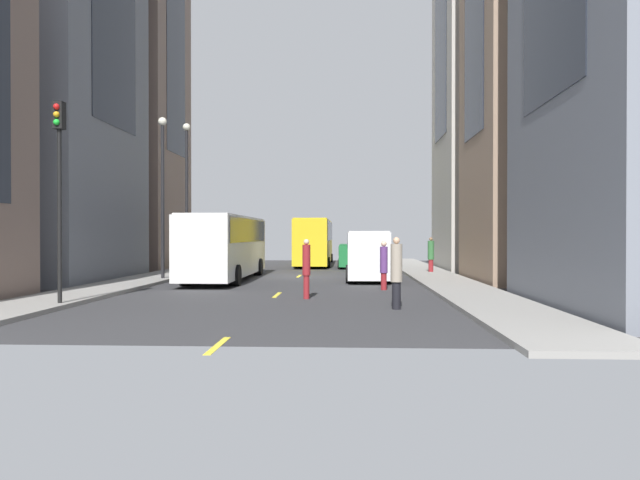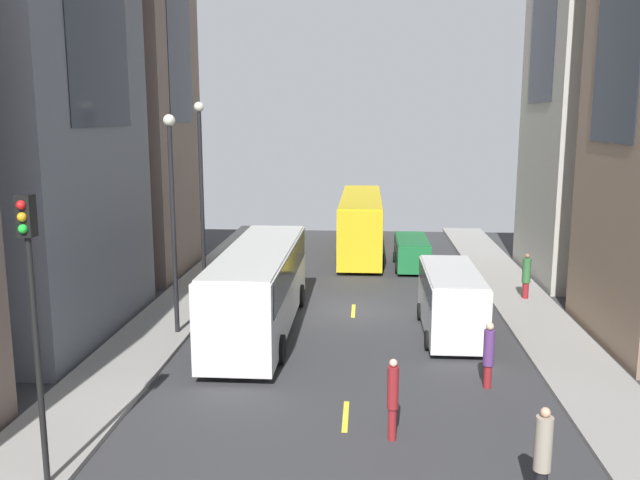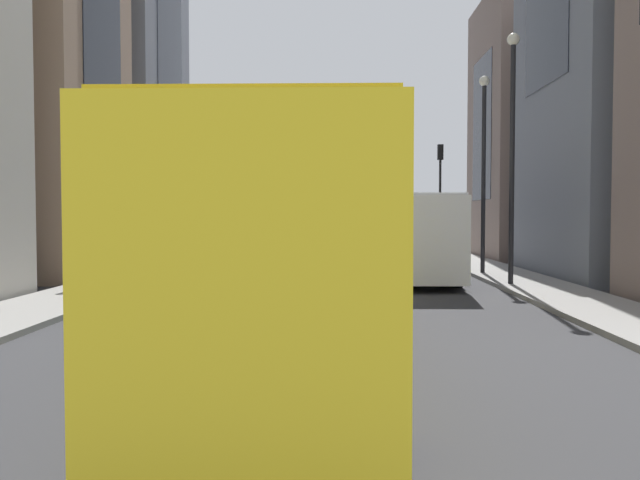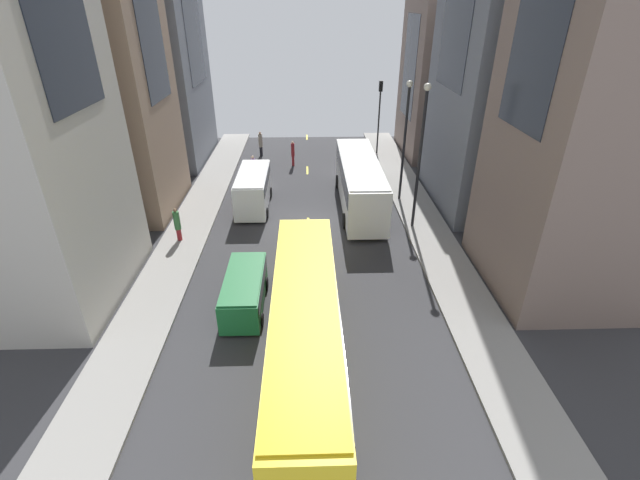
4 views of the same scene
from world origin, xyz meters
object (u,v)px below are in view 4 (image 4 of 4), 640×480
(streetcar_yellow, at_px, (305,328))
(pedestrian_waiting_curb, at_px, (253,168))
(car_green_0, at_px, (244,289))
(pedestrian_crossing_near, at_px, (293,153))
(delivery_van_white, at_px, (253,187))
(pedestrian_crossing_mid, at_px, (261,143))
(traffic_light_near_corner, at_px, (380,105))
(city_bus_white, at_px, (360,179))
(pedestrian_walking_far, at_px, (177,224))

(streetcar_yellow, xyz_separation_m, pedestrian_waiting_curb, (4.19, -21.15, -0.99))
(car_green_0, relative_size, pedestrian_crossing_near, 2.11)
(delivery_van_white, distance_m, car_green_0, 11.72)
(delivery_van_white, bearing_deg, pedestrian_crossing_near, -106.20)
(delivery_van_white, xyz_separation_m, pedestrian_waiting_curb, (0.53, -5.20, -0.38))
(pedestrian_crossing_mid, xyz_separation_m, traffic_light_near_corner, (-11.02, -0.06, 3.46))
(city_bus_white, xyz_separation_m, delivery_van_white, (7.48, 0.01, -0.49))
(pedestrian_crossing_near, bearing_deg, city_bus_white, 164.18)
(car_green_0, bearing_deg, streetcar_yellow, 124.34)
(pedestrian_crossing_near, bearing_deg, pedestrian_crossing_mid, 2.20)
(pedestrian_walking_far, bearing_deg, delivery_van_white, -119.55)
(city_bus_white, bearing_deg, streetcar_yellow, 76.53)
(delivery_van_white, height_order, traffic_light_near_corner, traffic_light_near_corner)
(city_bus_white, bearing_deg, traffic_light_near_corner, -104.34)
(streetcar_yellow, xyz_separation_m, car_green_0, (2.91, -4.27, -1.11))
(delivery_van_white, height_order, pedestrian_crossing_near, delivery_van_white)
(car_green_0, bearing_deg, city_bus_white, -119.94)
(pedestrian_crossing_mid, bearing_deg, delivery_van_white, 154.00)
(pedestrian_waiting_curb, xyz_separation_m, pedestrian_crossing_near, (-3.11, -3.67, 0.07))
(pedestrian_crossing_near, bearing_deg, pedestrian_walking_far, 109.79)
(car_green_0, bearing_deg, pedestrian_crossing_mid, -86.91)
(pedestrian_crossing_near, xyz_separation_m, traffic_light_near_corner, (-7.92, -2.94, 3.48))
(streetcar_yellow, distance_m, car_green_0, 5.29)
(streetcar_yellow, bearing_deg, pedestrian_walking_far, -54.69)
(pedestrian_crossing_mid, height_order, pedestrian_crossing_near, pedestrian_crossing_mid)
(pedestrian_waiting_curb, bearing_deg, traffic_light_near_corner, 120.83)
(pedestrian_crossing_near, bearing_deg, car_green_0, 130.09)
(delivery_van_white, bearing_deg, traffic_light_near_corner, -131.64)
(delivery_van_white, xyz_separation_m, car_green_0, (-0.74, 11.69, -0.50))
(pedestrian_walking_far, height_order, traffic_light_near_corner, traffic_light_near_corner)
(traffic_light_near_corner, bearing_deg, delivery_van_white, 48.36)
(car_green_0, relative_size, traffic_light_near_corner, 0.71)
(car_green_0, xyz_separation_m, pedestrian_waiting_curb, (1.28, -16.88, 0.12))
(city_bus_white, distance_m, delivery_van_white, 7.50)
(pedestrian_crossing_mid, height_order, traffic_light_near_corner, traffic_light_near_corner)
(city_bus_white, relative_size, pedestrian_walking_far, 5.40)
(pedestrian_crossing_mid, bearing_deg, traffic_light_near_corner, -118.23)
(delivery_van_white, xyz_separation_m, pedestrian_walking_far, (4.04, 5.08, -0.27))
(city_bus_white, bearing_deg, pedestrian_crossing_mid, -55.71)
(pedestrian_waiting_curb, bearing_deg, city_bus_white, 57.00)
(pedestrian_waiting_curb, distance_m, traffic_light_near_corner, 13.34)
(car_green_0, distance_m, pedestrian_crossing_mid, 23.47)
(pedestrian_crossing_mid, height_order, pedestrian_waiting_curb, pedestrian_crossing_mid)
(streetcar_yellow, height_order, pedestrian_crossing_mid, streetcar_yellow)
(car_green_0, height_order, pedestrian_crossing_near, pedestrian_crossing_near)
(city_bus_white, distance_m, streetcar_yellow, 16.42)
(pedestrian_crossing_mid, relative_size, pedestrian_crossing_near, 1.04)
(pedestrian_crossing_mid, distance_m, pedestrian_crossing_near, 4.23)
(pedestrian_waiting_curb, distance_m, pedestrian_crossing_near, 4.81)
(car_green_0, height_order, traffic_light_near_corner, traffic_light_near_corner)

